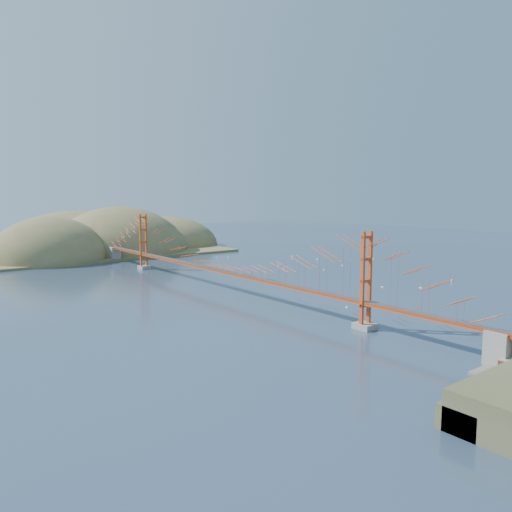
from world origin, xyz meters
TOP-DOWN VIEW (x-y plane):
  - ground at (0.00, 0.00)m, footprint 320.00×320.00m
  - bridge at (0.00, 0.18)m, footprint 2.20×94.40m
  - far_headlands at (2.21, 68.52)m, footprint 84.00×58.00m
  - sailboat_12 at (24.34, 33.77)m, footprint 0.52×0.46m
  - sailboat_17 at (37.83, 24.95)m, footprint 0.53×0.45m
  - sailboat_4 at (29.21, 5.31)m, footprint 0.45×0.50m
  - sailboat_5 at (37.05, 7.27)m, footprint 0.48×0.57m
  - sailboat_1 at (22.96, 11.04)m, footprint 0.61×0.61m
  - sailboat_0 at (27.59, -19.09)m, footprint 0.53×0.63m
  - sailboat_14 at (23.23, -14.45)m, footprint 0.50×0.55m
  - sailboat_10 at (6.77, -21.13)m, footprint 0.42×0.50m
  - sailboat_11 at (45.17, 12.11)m, footprint 0.54×0.54m
  - sailboat_8 at (38.90, 17.01)m, footprint 0.65×0.63m
  - sailboat_15 at (39.30, 17.60)m, footprint 0.65×0.65m
  - sailboat_7 at (22.58, 36.02)m, footprint 0.59×0.59m
  - sailboat_13 at (37.15, -19.08)m, footprint 0.63×0.60m
  - sailboat_16 at (25.28, 15.46)m, footprint 0.61×0.61m
  - sailboat_9 at (51.12, 10.10)m, footprint 0.61×0.65m

SIDE VIEW (x-z plane):
  - ground at x=0.00m, z-range 0.00..0.00m
  - far_headlands at x=2.21m, z-range -12.50..12.50m
  - sailboat_11 at x=45.17m, z-range -0.15..0.42m
  - sailboat_4 at x=29.21m, z-range -0.15..0.42m
  - sailboat_10 at x=6.77m, z-range -0.15..0.43m
  - sailboat_12 at x=24.34m, z-range -0.16..0.44m
  - sailboat_17 at x=37.83m, z-range -0.16..0.44m
  - sailboat_14 at x=23.23m, z-range -0.17..0.46m
  - sailboat_1 at x=22.96m, z-range -0.18..0.47m
  - sailboat_5 at x=37.05m, z-range -0.18..0.48m
  - sailboat_7 at x=22.58m, z-range -0.18..0.48m
  - sailboat_16 at x=25.28m, z-range -0.19..0.48m
  - sailboat_15 at x=39.30m, z-range -0.19..0.50m
  - sailboat_13 at x=37.15m, z-range -0.20..0.51m
  - sailboat_0 at x=27.59m, z-range -0.21..0.52m
  - sailboat_8 at x=38.90m, z-range -0.21..0.52m
  - sailboat_9 at x=51.12m, z-range -0.21..0.52m
  - bridge at x=0.00m, z-range 1.01..13.01m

